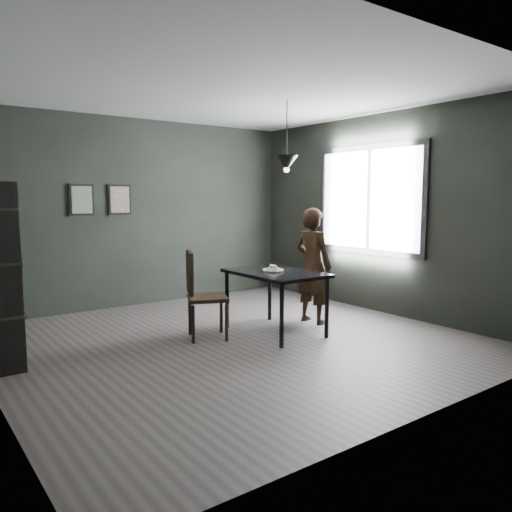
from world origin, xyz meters
TOP-DOWN VIEW (x-y plane):
  - ground at (0.00, 0.00)m, footprint 5.00×5.00m
  - back_wall at (0.00, 2.50)m, footprint 5.00×0.10m
  - ceiling at (0.00, 0.00)m, footprint 5.00×5.00m
  - window_assembly at (2.47, 0.20)m, footprint 0.04×1.96m
  - cafe_table at (0.60, 0.00)m, footprint 0.80×1.20m
  - white_plate at (0.59, 0.03)m, footprint 0.23×0.23m
  - donut_pile at (0.59, 0.03)m, footprint 0.17×0.17m
  - woman at (1.30, 0.09)m, footprint 0.44×0.60m
  - wood_chair at (-0.26, 0.32)m, footprint 0.58×0.58m
  - pendant_lamp at (0.85, 0.10)m, footprint 0.28×0.28m
  - framed_print_left at (-0.90, 2.47)m, footprint 0.34×0.04m
  - framed_print_right at (-0.35, 2.47)m, footprint 0.34×0.04m

SIDE VIEW (x-z plane):
  - ground at x=0.00m, z-range 0.00..0.00m
  - wood_chair at x=-0.26m, z-range 0.07..1.09m
  - cafe_table at x=0.60m, z-range 0.30..1.05m
  - woman at x=1.30m, z-range 0.00..1.50m
  - white_plate at x=0.59m, z-range 0.75..0.76m
  - donut_pile at x=0.59m, z-range 0.75..0.82m
  - back_wall at x=0.00m, z-range 0.00..2.80m
  - window_assembly at x=2.47m, z-range 0.82..2.38m
  - framed_print_left at x=-0.90m, z-range 1.38..1.82m
  - framed_print_right at x=-0.35m, z-range 1.38..1.82m
  - pendant_lamp at x=0.85m, z-range 1.62..2.48m
  - ceiling at x=0.00m, z-range 2.79..2.81m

